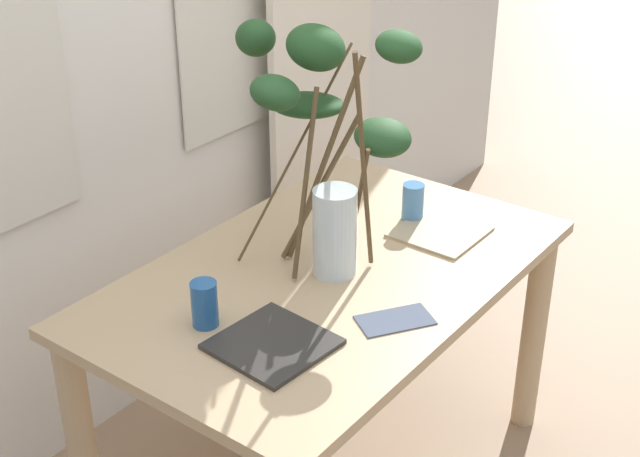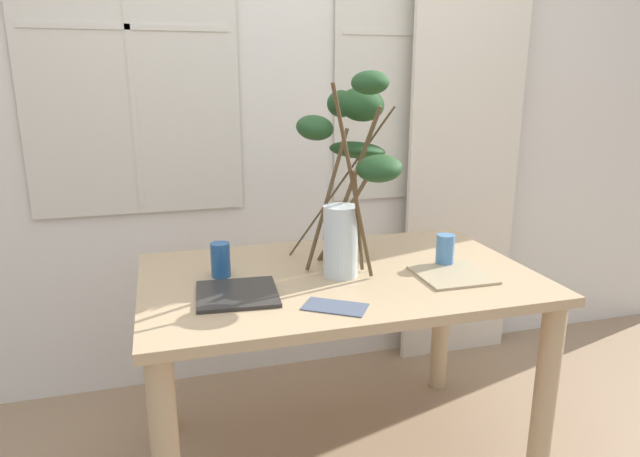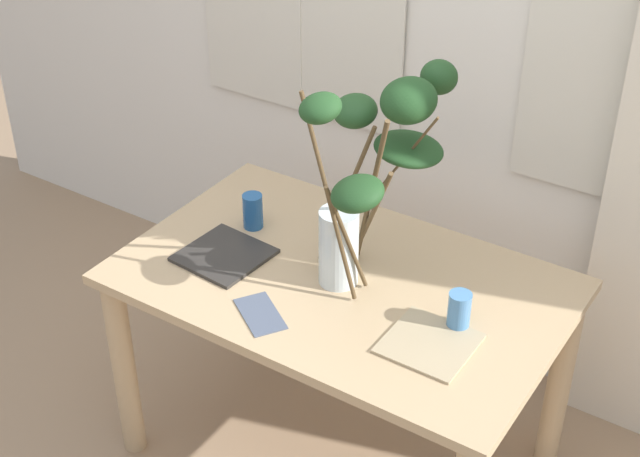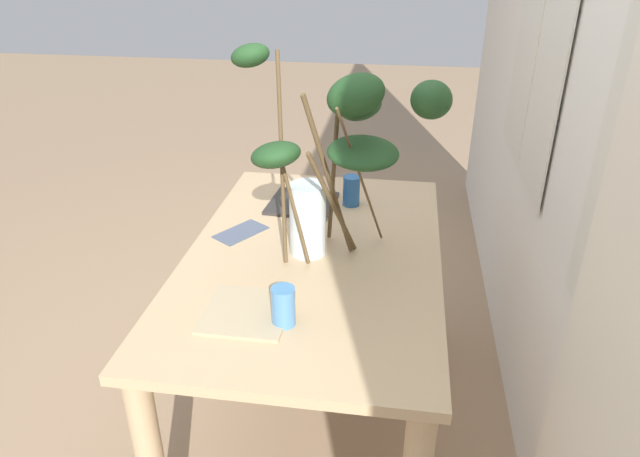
{
  "view_description": "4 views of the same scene",
  "coord_description": "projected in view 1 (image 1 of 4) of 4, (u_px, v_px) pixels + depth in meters",
  "views": [
    {
      "loc": [
        -1.77,
        -1.3,
        2.06
      ],
      "look_at": [
        -0.01,
        0.03,
        0.9
      ],
      "focal_mm": 50.73,
      "sensor_mm": 36.0,
      "label": 1
    },
    {
      "loc": [
        -0.59,
        -1.81,
        1.46
      ],
      "look_at": [
        -0.07,
        0.0,
        0.95
      ],
      "focal_mm": 31.54,
      "sensor_mm": 36.0,
      "label": 2
    },
    {
      "loc": [
        1.22,
        -2.0,
        2.48
      ],
      "look_at": [
        -0.03,
        -0.08,
        0.99
      ],
      "focal_mm": 51.74,
      "sensor_mm": 36.0,
      "label": 3
    },
    {
      "loc": [
        1.71,
        0.28,
        1.77
      ],
      "look_at": [
        0.06,
        0.03,
        0.9
      ],
      "focal_mm": 32.27,
      "sensor_mm": 36.0,
      "label": 4
    }
  ],
  "objects": [
    {
      "name": "vase_with_branches",
      "position": [
        323.0,
        129.0,
        2.45
      ],
      "size": [
        0.4,
        0.68,
        0.72
      ],
      "color": "silver",
      "rests_on": "dining_table"
    },
    {
      "name": "drinking_glass_blue_right",
      "position": [
        413.0,
        202.0,
        2.8
      ],
      "size": [
        0.07,
        0.07,
        0.12
      ],
      "primitive_type": "cylinder",
      "color": "#4C84BC",
      "rests_on": "dining_table"
    },
    {
      "name": "dining_table",
      "position": [
        329.0,
        311.0,
        2.61
      ],
      "size": [
        1.39,
        0.87,
        0.77
      ],
      "color": "tan",
      "rests_on": "ground"
    },
    {
      "name": "drinking_glass_blue_left",
      "position": [
        204.0,
        304.0,
        2.28
      ],
      "size": [
        0.07,
        0.07,
        0.12
      ],
      "primitive_type": "cylinder",
      "color": "#235693",
      "rests_on": "dining_table"
    },
    {
      "name": "curtain_sheer_side",
      "position": [
        322.0,
        14.0,
        3.34
      ],
      "size": [
        0.6,
        0.03,
        2.42
      ],
      "primitive_type": "cube",
      "color": "silver",
      "rests_on": "ground"
    },
    {
      "name": "plate_square_right",
      "position": [
        440.0,
        232.0,
        2.74
      ],
      "size": [
        0.25,
        0.25,
        0.01
      ],
      "primitive_type": "cube",
      "rotation": [
        0.0,
        0.0,
        -0.01
      ],
      "color": "tan",
      "rests_on": "dining_table"
    },
    {
      "name": "napkin_folded",
      "position": [
        395.0,
        320.0,
        2.32
      ],
      "size": [
        0.22,
        0.19,
        0.0
      ],
      "primitive_type": "cube",
      "rotation": [
        0.0,
        0.0,
        -0.59
      ],
      "color": "#4C566B",
      "rests_on": "dining_table"
    },
    {
      "name": "plate_square_left",
      "position": [
        273.0,
        344.0,
        2.22
      ],
      "size": [
        0.28,
        0.28,
        0.01
      ],
      "primitive_type": "cube",
      "rotation": [
        0.0,
        0.0,
        -0.08
      ],
      "color": "#2D2B28",
      "rests_on": "dining_table"
    }
  ]
}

